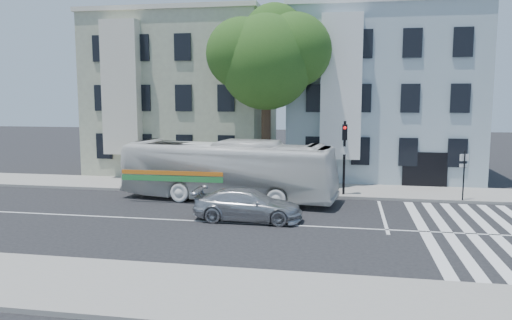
# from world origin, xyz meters

# --- Properties ---
(ground) EXTENTS (120.00, 120.00, 0.00)m
(ground) POSITION_xyz_m (0.00, 0.00, 0.00)
(ground) COLOR black
(ground) RESTS_ON ground
(sidewalk_far) EXTENTS (80.00, 4.00, 0.15)m
(sidewalk_far) POSITION_xyz_m (0.00, 8.00, 0.07)
(sidewalk_far) COLOR gray
(sidewalk_far) RESTS_ON ground
(sidewalk_near) EXTENTS (80.00, 4.00, 0.15)m
(sidewalk_near) POSITION_xyz_m (0.00, -8.00, 0.07)
(sidewalk_near) COLOR gray
(sidewalk_near) RESTS_ON ground
(building_left) EXTENTS (12.00, 10.00, 11.00)m
(building_left) POSITION_xyz_m (-7.00, 15.00, 5.50)
(building_left) COLOR gray
(building_left) RESTS_ON ground
(building_right) EXTENTS (12.00, 10.00, 11.00)m
(building_right) POSITION_xyz_m (7.00, 15.00, 5.50)
(building_right) COLOR #9CAFB9
(building_right) RESTS_ON ground
(street_tree) EXTENTS (7.30, 5.90, 11.10)m
(street_tree) POSITION_xyz_m (0.06, 8.74, 7.83)
(street_tree) COLOR #2D2116
(street_tree) RESTS_ON ground
(bus) EXTENTS (4.19, 11.80, 3.22)m
(bus) POSITION_xyz_m (-1.44, 4.60, 1.61)
(bus) COLOR silver
(bus) RESTS_ON ground
(sedan) EXTENTS (2.05, 4.91, 1.42)m
(sedan) POSITION_xyz_m (0.47, 0.56, 0.71)
(sedan) COLOR #B5B7BC
(sedan) RESTS_ON ground
(hedge) EXTENTS (8.53, 2.15, 0.70)m
(hedge) POSITION_xyz_m (-2.49, 6.80, 0.50)
(hedge) COLOR #27611F
(hedge) RESTS_ON sidewalk_far
(traffic_signal) EXTENTS (0.44, 0.53, 4.19)m
(traffic_signal) POSITION_xyz_m (4.65, 6.49, 2.71)
(traffic_signal) COLOR black
(traffic_signal) RESTS_ON ground
(far_sign_pole) EXTENTS (0.46, 0.21, 2.59)m
(far_sign_pole) POSITION_xyz_m (10.77, 6.14, 1.78)
(far_sign_pole) COLOR black
(far_sign_pole) RESTS_ON sidewalk_far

